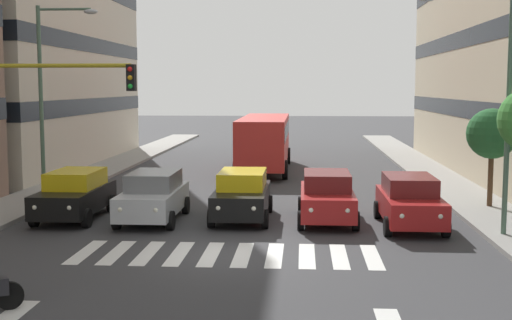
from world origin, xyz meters
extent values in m
plane|color=#38383A|center=(0.00, 0.00, 0.00)|extent=(180.00, 180.00, 0.00)
cube|color=black|center=(15.72, -20.91, 3.57)|extent=(10.92, 21.22, 0.90)
cube|color=black|center=(15.72, -20.91, 7.14)|extent=(10.92, 21.22, 0.90)
cube|color=silver|center=(-4.05, 0.00, 0.00)|extent=(0.45, 2.80, 0.01)
cube|color=silver|center=(-3.15, 0.00, 0.00)|extent=(0.45, 2.80, 0.01)
cube|color=silver|center=(-2.25, 0.00, 0.00)|extent=(0.45, 2.80, 0.01)
cube|color=silver|center=(-1.35, 0.00, 0.00)|extent=(0.45, 2.80, 0.01)
cube|color=silver|center=(-0.45, 0.00, 0.00)|extent=(0.45, 2.80, 0.01)
cube|color=silver|center=(0.45, 0.00, 0.00)|extent=(0.45, 2.80, 0.01)
cube|color=silver|center=(1.35, 0.00, 0.00)|extent=(0.45, 2.80, 0.01)
cube|color=silver|center=(2.25, 0.00, 0.00)|extent=(0.45, 2.80, 0.01)
cube|color=silver|center=(3.15, 0.00, 0.00)|extent=(0.45, 2.80, 0.01)
cube|color=silver|center=(4.05, 0.00, 0.00)|extent=(0.45, 2.80, 0.01)
cube|color=silver|center=(3.88, 5.50, 0.00)|extent=(0.50, 2.20, 0.01)
cube|color=maroon|center=(-5.70, -4.07, 0.72)|extent=(1.80, 4.40, 0.80)
cube|color=maroon|center=(-5.70, -4.27, 1.42)|extent=(1.58, 2.46, 0.60)
cylinder|color=black|center=(-6.60, -2.62, 0.32)|extent=(0.22, 0.64, 0.64)
cylinder|color=black|center=(-4.80, -2.62, 0.32)|extent=(0.22, 0.64, 0.64)
cylinder|color=black|center=(-6.60, -5.52, 0.32)|extent=(0.22, 0.64, 0.64)
cylinder|color=black|center=(-4.80, -5.52, 0.32)|extent=(0.22, 0.64, 0.64)
sphere|color=white|center=(-6.28, -1.92, 0.80)|extent=(0.18, 0.18, 0.18)
sphere|color=white|center=(-5.13, -1.92, 0.80)|extent=(0.18, 0.18, 0.18)
cube|color=maroon|center=(-2.97, -4.84, 0.72)|extent=(1.80, 4.40, 0.80)
cube|color=maroon|center=(-2.97, -5.04, 1.42)|extent=(1.58, 2.46, 0.60)
cylinder|color=black|center=(-3.87, -3.39, 0.32)|extent=(0.22, 0.64, 0.64)
cylinder|color=black|center=(-2.07, -3.39, 0.32)|extent=(0.22, 0.64, 0.64)
cylinder|color=black|center=(-3.87, -6.29, 0.32)|extent=(0.22, 0.64, 0.64)
cylinder|color=black|center=(-2.07, -6.29, 0.32)|extent=(0.22, 0.64, 0.64)
sphere|color=white|center=(-3.54, -2.69, 0.80)|extent=(0.18, 0.18, 0.18)
sphere|color=white|center=(-2.39, -2.69, 0.80)|extent=(0.18, 0.18, 0.18)
cube|color=black|center=(0.02, -5.00, 0.72)|extent=(1.80, 4.40, 0.80)
cube|color=yellow|center=(0.02, -5.20, 1.42)|extent=(1.58, 2.46, 0.60)
cylinder|color=black|center=(-0.88, -3.55, 0.32)|extent=(0.22, 0.64, 0.64)
cylinder|color=black|center=(0.92, -3.55, 0.32)|extent=(0.22, 0.64, 0.64)
cylinder|color=black|center=(-0.88, -6.45, 0.32)|extent=(0.22, 0.64, 0.64)
cylinder|color=black|center=(0.92, -6.45, 0.32)|extent=(0.22, 0.64, 0.64)
sphere|color=white|center=(-0.56, -2.85, 0.80)|extent=(0.18, 0.18, 0.18)
sphere|color=white|center=(0.60, -2.85, 0.80)|extent=(0.18, 0.18, 0.18)
cube|color=#B2B7BC|center=(3.11, -4.51, 0.72)|extent=(1.80, 4.40, 0.80)
cube|color=slate|center=(3.11, -4.71, 1.42)|extent=(1.58, 2.46, 0.60)
cylinder|color=black|center=(2.21, -3.06, 0.32)|extent=(0.22, 0.64, 0.64)
cylinder|color=black|center=(4.01, -3.06, 0.32)|extent=(0.22, 0.64, 0.64)
cylinder|color=black|center=(2.21, -5.96, 0.32)|extent=(0.22, 0.64, 0.64)
cylinder|color=black|center=(4.01, -5.96, 0.32)|extent=(0.22, 0.64, 0.64)
sphere|color=white|center=(2.53, -2.36, 0.80)|extent=(0.18, 0.18, 0.18)
sphere|color=white|center=(3.68, -2.36, 0.80)|extent=(0.18, 0.18, 0.18)
cube|color=black|center=(5.98, -4.71, 0.72)|extent=(1.80, 4.40, 0.80)
cube|color=yellow|center=(5.98, -4.91, 1.42)|extent=(1.58, 2.46, 0.60)
cylinder|color=black|center=(5.08, -3.26, 0.32)|extent=(0.22, 0.64, 0.64)
cylinder|color=black|center=(6.88, -3.26, 0.32)|extent=(0.22, 0.64, 0.64)
cylinder|color=black|center=(5.08, -6.16, 0.32)|extent=(0.22, 0.64, 0.64)
cylinder|color=black|center=(6.88, -6.16, 0.32)|extent=(0.22, 0.64, 0.64)
sphere|color=white|center=(5.41, -2.56, 0.80)|extent=(0.18, 0.18, 0.18)
sphere|color=white|center=(6.56, -2.56, 0.80)|extent=(0.18, 0.18, 0.18)
cube|color=red|center=(0.02, -19.13, 1.75)|extent=(2.50, 10.50, 2.50)
cube|color=black|center=(0.02, -19.13, 2.30)|extent=(2.52, 9.87, 0.80)
cylinder|color=black|center=(-1.23, -15.46, 0.50)|extent=(0.28, 1.00, 1.00)
cylinder|color=black|center=(1.27, -15.46, 0.50)|extent=(0.28, 1.00, 1.00)
cylinder|color=black|center=(-1.23, -22.28, 0.50)|extent=(0.28, 1.00, 1.00)
cylinder|color=black|center=(1.27, -22.28, 0.50)|extent=(0.28, 1.00, 1.00)
cylinder|color=black|center=(4.06, 4.98, 0.30)|extent=(0.59, 0.34, 0.60)
cylinder|color=#AD991E|center=(5.08, -0.69, 5.30)|extent=(4.55, 0.12, 0.12)
cube|color=black|center=(2.81, -0.69, 4.95)|extent=(0.24, 0.28, 0.76)
sphere|color=red|center=(2.81, -0.54, 5.19)|extent=(0.14, 0.14, 0.14)
sphere|color=orange|center=(2.81, -0.54, 4.95)|extent=(0.14, 0.14, 0.14)
sphere|color=green|center=(2.81, -0.54, 4.71)|extent=(0.14, 0.14, 0.14)
cylinder|color=#4C6B56|center=(-8.35, -2.56, 3.88)|extent=(0.16, 0.16, 7.45)
cylinder|color=#4C6B56|center=(8.35, -7.89, 4.01)|extent=(0.16, 0.16, 7.73)
cylinder|color=#4C6B56|center=(7.29, -7.89, 7.73)|extent=(2.13, 0.10, 0.10)
ellipsoid|color=#B7BCC1|center=(6.23, -7.89, 7.63)|extent=(0.56, 0.28, 0.20)
cylinder|color=#513823|center=(-9.27, -7.54, 1.25)|extent=(0.20, 0.20, 2.20)
sphere|color=#235B2D|center=(-9.27, -7.54, 2.93)|extent=(1.92, 1.92, 1.92)
camera|label=1|loc=(-2.10, 18.36, 4.69)|focal=47.07mm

